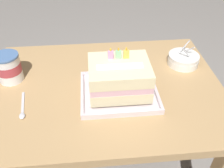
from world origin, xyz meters
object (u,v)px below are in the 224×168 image
at_px(foil_tray, 119,92).
at_px(serving_spoon_near_tray, 22,111).
at_px(birthday_cake, 119,77).
at_px(ice_cream_tub, 9,68).
at_px(bowl_stack, 183,59).

xyz_separation_m(foil_tray, serving_spoon_near_tray, (-0.38, -0.07, -0.00)).
xyz_separation_m(foil_tray, birthday_cake, (0.00, 0.00, 0.08)).
relative_size(birthday_cake, serving_spoon_near_tray, 1.48).
bearing_deg(ice_cream_tub, serving_spoon_near_tray, -68.68).
bearing_deg(bowl_stack, foil_tray, -150.03).
bearing_deg(foil_tray, birthday_cake, 90.00).
bearing_deg(serving_spoon_near_tray, ice_cream_tub, 111.32).
bearing_deg(ice_cream_tub, birthday_cake, -17.03).
xyz_separation_m(foil_tray, bowl_stack, (0.33, 0.19, 0.02)).
xyz_separation_m(birthday_cake, ice_cream_tub, (-0.46, 0.14, -0.02)).
height_order(birthday_cake, serving_spoon_near_tray, birthday_cake).
bearing_deg(foil_tray, serving_spoon_near_tray, -169.14).
height_order(foil_tray, bowl_stack, bowl_stack).
height_order(foil_tray, ice_cream_tub, ice_cream_tub).
bearing_deg(bowl_stack, serving_spoon_near_tray, -159.62).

